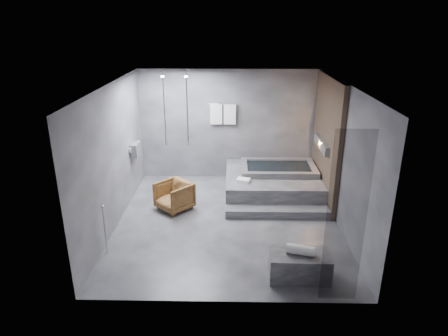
{
  "coord_description": "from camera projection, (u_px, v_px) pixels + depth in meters",
  "views": [
    {
      "loc": [
        0.07,
        -7.35,
        3.96
      ],
      "look_at": [
        -0.08,
        0.3,
        1.07
      ],
      "focal_mm": 32.0,
      "sensor_mm": 36.0,
      "label": 1
    }
  ],
  "objects": [
    {
      "name": "tub_deck",
      "position": [
        272.0,
        183.0,
        9.52
      ],
      "size": [
        2.2,
        2.0,
        0.5
      ],
      "primitive_type": "cube",
      "color": "#37373A",
      "rests_on": "ground"
    },
    {
      "name": "tub_step",
      "position": [
        277.0,
        212.0,
        8.47
      ],
      "size": [
        2.2,
        0.36,
        0.18
      ],
      "primitive_type": "cube",
      "color": "#37373A",
      "rests_on": "ground"
    },
    {
      "name": "room",
      "position": [
        248.0,
        138.0,
        7.88
      ],
      "size": [
        5.0,
        5.04,
        2.82
      ],
      "color": "#323235",
      "rests_on": "ground"
    },
    {
      "name": "concrete_bench",
      "position": [
        299.0,
        265.0,
        6.43
      ],
      "size": [
        0.98,
        0.55,
        0.44
      ],
      "primitive_type": "cube",
      "rotation": [
        0.0,
        0.0,
        -0.02
      ],
      "color": "#333336",
      "rests_on": "ground"
    },
    {
      "name": "driftwood_chair",
      "position": [
        174.0,
        196.0,
        8.7
      ],
      "size": [
        0.96,
        0.96,
        0.63
      ],
      "primitive_type": "imported",
      "rotation": [
        0.0,
        0.0,
        -0.75
      ],
      "color": "#442811",
      "rests_on": "ground"
    },
    {
      "name": "rolled_towel",
      "position": [
        300.0,
        250.0,
        6.31
      ],
      "size": [
        0.47,
        0.27,
        0.16
      ],
      "primitive_type": "cylinder",
      "rotation": [
        0.0,
        1.57,
        -0.27
      ],
      "color": "white",
      "rests_on": "concrete_bench"
    },
    {
      "name": "deck_towel",
      "position": [
        243.0,
        180.0,
        8.95
      ],
      "size": [
        0.33,
        0.28,
        0.08
      ],
      "primitive_type": "cube",
      "rotation": [
        0.0,
        0.0,
        -0.28
      ],
      "color": "white",
      "rests_on": "tub_deck"
    }
  ]
}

